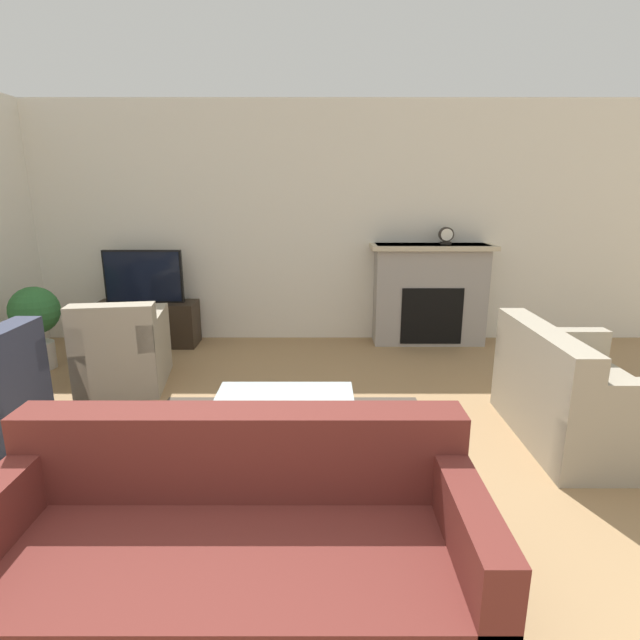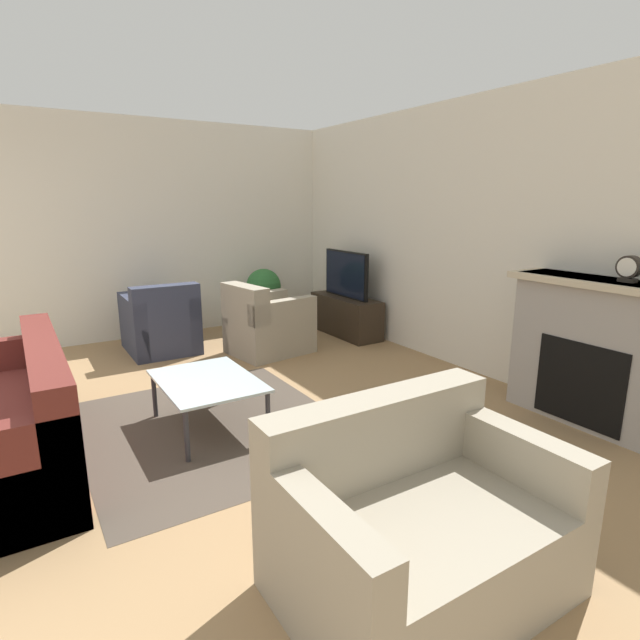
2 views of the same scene
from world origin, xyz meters
TOP-DOWN VIEW (x-y plane):
  - wall_back at (0.00, 4.94)m, footprint 8.80×0.06m
  - wall_left at (-2.93, 2.45)m, footprint 0.06×7.91m
  - area_rug at (0.13, 2.17)m, footprint 2.13×1.88m
  - fireplace at (1.63, 4.72)m, footprint 1.37×0.43m
  - tv_stand at (-1.60, 4.63)m, footprint 1.12×0.40m
  - tv at (-1.60, 4.63)m, footprint 0.87×0.06m
  - couch_sectional at (0.02, 0.82)m, footprint 1.94×0.85m
  - couch_loveseat at (2.19, 2.38)m, footprint 0.86×1.25m
  - armchair_by_window at (-2.12, 2.38)m, footprint 0.89×0.74m
  - armchair_accent at (-1.40, 3.39)m, footprint 0.81×0.94m
  - coffee_table at (0.13, 2.14)m, footprint 0.93×0.68m
  - potted_plant at (-2.42, 3.84)m, footprint 0.47×0.47m
  - mantel_clock at (1.78, 4.72)m, footprint 0.16×0.07m

SIDE VIEW (x-z plane):
  - area_rug at x=0.13m, z-range 0.00..0.00m
  - tv_stand at x=-1.60m, z-range 0.00..0.50m
  - couch_sectional at x=0.02m, z-range -0.12..0.70m
  - couch_loveseat at x=2.19m, z-range -0.12..0.70m
  - armchair_by_window at x=-2.12m, z-range -0.11..0.71m
  - armchair_accent at x=-1.40m, z-range -0.11..0.71m
  - coffee_table at x=0.13m, z-range 0.16..0.56m
  - potted_plant at x=-2.42m, z-range 0.11..0.93m
  - fireplace at x=1.63m, z-range 0.03..1.17m
  - tv at x=-1.60m, z-range 0.50..1.09m
  - mantel_clock at x=1.78m, z-range 1.15..1.34m
  - wall_back at x=0.00m, z-range 0.00..2.70m
  - wall_left at x=-2.93m, z-range 0.00..2.70m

